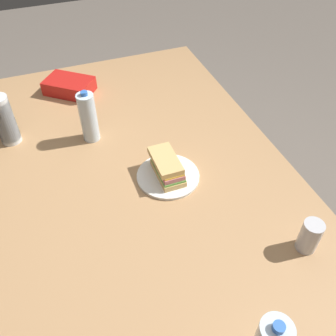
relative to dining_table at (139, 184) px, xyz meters
The scene contains 8 objects.
ground_plane 0.68m from the dining_table, ahead, with size 8.00×8.00×0.00m, color #70665B.
dining_table is the anchor object (origin of this frame).
paper_plate 0.15m from the dining_table, 124.77° to the right, with size 0.25×0.25×0.01m, color white.
sandwich 0.17m from the dining_table, 123.81° to the right, with size 0.18×0.10×0.08m.
chip_bag 0.70m from the dining_table, 12.67° to the left, with size 0.23×0.15×0.07m, color red.
plastic_cup_stack 0.62m from the dining_table, 50.51° to the left, with size 0.08×0.08×0.22m.
water_bottle_spare 0.35m from the dining_table, 24.87° to the left, with size 0.07×0.07×0.24m.
soda_can_silver 0.69m from the dining_table, 142.15° to the right, with size 0.07×0.07×0.12m, color silver.
Camera 1 is at (-1.02, 0.25, 1.79)m, focal length 39.46 mm.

